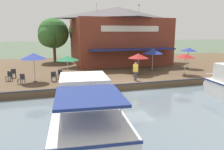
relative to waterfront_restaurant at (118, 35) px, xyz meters
name	(u,v)px	position (x,y,z in m)	size (l,w,h in m)	color
ground_plane	(136,91)	(13.46, -2.80, -4.56)	(220.00, 220.00, 0.00)	#4C5B47
quay_deck	(104,68)	(2.46, -2.80, -4.26)	(22.00, 56.00, 0.60)	brown
quay_edge_fender	(136,83)	(13.36, -2.80, -3.91)	(0.20, 50.40, 0.10)	#2D2D33
waterfront_restaurant	(118,35)	(0.00, 0.00, 0.00)	(11.83, 13.03, 8.25)	brown
patio_umbrella_mid_patio_right	(138,56)	(9.58, -1.00, -2.03)	(2.10, 2.10, 2.21)	#B7B7B7
patio_umbrella_by_entrance	(67,58)	(11.38, -8.31, -1.81)	(1.93, 1.93, 2.40)	#B7B7B7
patio_umbrella_near_quay_edge	(153,51)	(8.10, 1.40, -1.73)	(2.25, 2.25, 2.56)	#B7B7B7
patio_umbrella_mid_patio_left	(186,56)	(10.95, 3.65, -2.01)	(1.90, 1.90, 2.19)	#B7B7B7
patio_umbrella_back_row	(33,56)	(9.95, -11.08, -1.69)	(2.19, 2.19, 2.58)	#B7B7B7
patio_umbrella_far_corner	(189,49)	(7.57, 6.45, -1.68)	(1.94, 1.94, 2.54)	#B7B7B7
cafe_chair_mid_patio	(22,78)	(10.58, -12.12, -3.49)	(0.59, 0.59, 0.85)	#2D2D33
cafe_chair_under_first_umbrella	(9,76)	(8.93, -13.30, -3.49)	(0.56, 0.56, 0.85)	#2D2D33
cafe_chair_beside_entrance	(13,73)	(7.64, -13.13, -3.49)	(0.44, 0.44, 0.85)	#2D2D33
cafe_chair_far_corner_seat	(60,74)	(9.44, -8.89, -3.49)	(0.58, 0.58, 0.85)	#2D2D33
cafe_chair_facing_river	(54,76)	(10.29, -9.47, -3.49)	(0.50, 0.50, 0.85)	#2D2D33
person_at_quay_edge	(136,69)	(12.07, -2.34, -2.93)	(0.47, 0.47, 1.66)	#4C4C56
motorboat_fourth_along	(85,106)	(18.77, -8.16, -3.60)	(9.64, 4.03, 2.48)	white
tree_downstream_bank	(52,34)	(-3.21, -8.95, 0.10)	(4.64, 4.42, 6.40)	brown
tree_behind_restaurant	(84,32)	(-4.95, -4.04, 0.38)	(5.35, 5.10, 7.02)	brown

